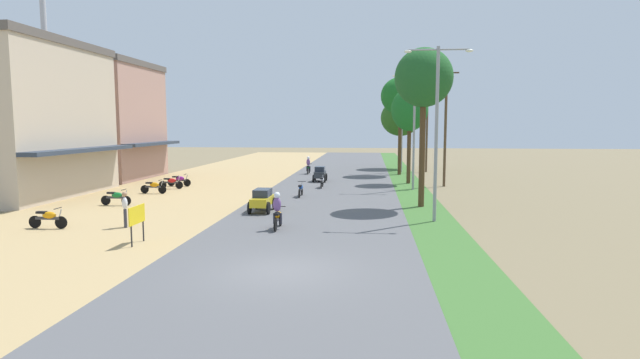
# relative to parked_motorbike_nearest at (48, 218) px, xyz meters

# --- Properties ---
(ground_plane) EXTENTS (180.00, 180.00, 0.00)m
(ground_plane) POSITION_rel_parked_motorbike_nearest_xyz_m (11.56, -5.51, -0.55)
(ground_plane) COLOR #7A6B4C
(road_strip) EXTENTS (9.00, 140.00, 0.08)m
(road_strip) POSITION_rel_parked_motorbike_nearest_xyz_m (11.56, -5.51, -0.51)
(road_strip) COLOR #565659
(road_strip) RESTS_ON ground
(median_strip) EXTENTS (2.40, 140.00, 0.06)m
(median_strip) POSITION_rel_parked_motorbike_nearest_xyz_m (17.26, -5.51, -0.52)
(median_strip) COLOR #3D6B2D
(median_strip) RESTS_ON ground
(shophouse_near) EXTENTS (8.99, 11.08, 10.10)m
(shophouse_near) POSITION_rel_parked_motorbike_nearest_xyz_m (-8.42, 9.75, 4.50)
(shophouse_near) COLOR #C6B299
(shophouse_near) RESTS_ON ground
(shophouse_mid) EXTENTS (8.11, 9.29, 10.10)m
(shophouse_mid) POSITION_rel_parked_motorbike_nearest_xyz_m (-8.42, 21.09, 4.50)
(shophouse_mid) COLOR tan
(shophouse_mid) RESTS_ON ground
(parked_motorbike_nearest) EXTENTS (1.80, 0.54, 0.94)m
(parked_motorbike_nearest) POSITION_rel_parked_motorbike_nearest_xyz_m (0.00, 0.00, 0.00)
(parked_motorbike_nearest) COLOR black
(parked_motorbike_nearest) RESTS_ON dirt_shoulder
(parked_motorbike_second) EXTENTS (1.80, 0.54, 0.94)m
(parked_motorbike_second) POSITION_rel_parked_motorbike_nearest_xyz_m (-0.25, 6.53, 0.00)
(parked_motorbike_second) COLOR black
(parked_motorbike_second) RESTS_ON dirt_shoulder
(parked_motorbike_third) EXTENTS (1.80, 0.54, 0.94)m
(parked_motorbike_third) POSITION_rel_parked_motorbike_nearest_xyz_m (-0.27, 11.62, 0.00)
(parked_motorbike_third) COLOR black
(parked_motorbike_third) RESTS_ON dirt_shoulder
(parked_motorbike_fourth) EXTENTS (1.80, 0.54, 0.94)m
(parked_motorbike_fourth) POSITION_rel_parked_motorbike_nearest_xyz_m (-0.11, 14.24, 0.00)
(parked_motorbike_fourth) COLOR black
(parked_motorbike_fourth) RESTS_ON dirt_shoulder
(parked_motorbike_fifth) EXTENTS (1.80, 0.54, 0.94)m
(parked_motorbike_fifth) POSITION_rel_parked_motorbike_nearest_xyz_m (-0.07, 15.73, 0.00)
(parked_motorbike_fifth) COLOR black
(parked_motorbike_fifth) RESTS_ON dirt_shoulder
(street_signboard) EXTENTS (0.06, 1.30, 1.50)m
(street_signboard) POSITION_rel_parked_motorbike_nearest_xyz_m (5.32, -2.45, 0.55)
(street_signboard) COLOR #262628
(street_signboard) RESTS_ON dirt_shoulder
(pedestrian_on_shoulder) EXTENTS (0.37, 0.43, 1.62)m
(pedestrian_on_shoulder) POSITION_rel_parked_motorbike_nearest_xyz_m (3.30, 0.57, 0.41)
(pedestrian_on_shoulder) COLOR #33333D
(pedestrian_on_shoulder) RESTS_ON dirt_shoulder
(median_tree_nearest) EXTENTS (3.21, 3.21, 8.86)m
(median_tree_nearest) POSITION_rel_parked_motorbike_nearest_xyz_m (17.18, 7.86, 6.65)
(median_tree_nearest) COLOR #4C351E
(median_tree_nearest) RESTS_ON median_strip
(median_tree_second) EXTENTS (2.87, 2.87, 7.53)m
(median_tree_second) POSITION_rel_parked_motorbike_nearest_xyz_m (17.33, 19.43, 5.29)
(median_tree_second) COLOR #4C351E
(median_tree_second) RESTS_ON median_strip
(median_tree_third) EXTENTS (3.63, 3.63, 9.04)m
(median_tree_third) POSITION_rel_parked_motorbike_nearest_xyz_m (17.03, 26.61, 6.75)
(median_tree_third) COLOR #4C351E
(median_tree_third) RESTS_ON median_strip
(median_tree_fourth) EXTENTS (4.19, 4.19, 7.32)m
(median_tree_fourth) POSITION_rel_parked_motorbike_nearest_xyz_m (17.48, 33.37, 4.89)
(median_tree_fourth) COLOR #4C351E
(median_tree_fourth) RESTS_ON median_strip
(streetlamp_near) EXTENTS (3.16, 0.20, 8.23)m
(streetlamp_near) POSITION_rel_parked_motorbike_nearest_xyz_m (17.36, 3.42, 4.22)
(streetlamp_near) COLOR gray
(streetlamp_near) RESTS_ON median_strip
(streetlamp_mid) EXTENTS (3.16, 0.20, 8.29)m
(streetlamp_mid) POSITION_rel_parked_motorbike_nearest_xyz_m (17.36, 15.50, 4.25)
(streetlamp_mid) COLOR gray
(streetlamp_mid) RESTS_ON median_strip
(streetlamp_far) EXTENTS (3.16, 0.20, 8.13)m
(streetlamp_far) POSITION_rel_parked_motorbike_nearest_xyz_m (17.36, 29.22, 4.17)
(streetlamp_far) COLOR gray
(streetlamp_far) RESTS_ON median_strip
(utility_pole_near) EXTENTS (1.80, 0.20, 9.38)m
(utility_pole_near) POSITION_rel_parked_motorbike_nearest_xyz_m (19.89, 30.17, 4.33)
(utility_pole_near) COLOR brown
(utility_pole_near) RESTS_ON ground
(utility_pole_far) EXTENTS (1.80, 0.20, 9.06)m
(utility_pole_far) POSITION_rel_parked_motorbike_nearest_xyz_m (19.93, 18.13, 4.17)
(utility_pole_far) COLOR brown
(utility_pole_far) RESTS_ON ground
(car_sedan_yellow) EXTENTS (1.10, 2.26, 1.19)m
(car_sedan_yellow) POSITION_rel_parked_motorbike_nearest_xyz_m (8.58, 5.24, 0.19)
(car_sedan_yellow) COLOR gold
(car_sedan_yellow) RESTS_ON road_strip
(car_hatchback_charcoal) EXTENTS (1.04, 2.00, 1.23)m
(car_hatchback_charcoal) POSITION_rel_parked_motorbike_nearest_xyz_m (10.21, 19.95, 0.19)
(car_hatchback_charcoal) COLOR #282D33
(car_hatchback_charcoal) RESTS_ON road_strip
(motorbike_foreground_rider) EXTENTS (0.54, 1.80, 1.66)m
(motorbike_foreground_rider) POSITION_rel_parked_motorbike_nearest_xyz_m (10.23, 0.80, 0.30)
(motorbike_foreground_rider) COLOR black
(motorbike_foreground_rider) RESTS_ON road_strip
(motorbike_ahead_second) EXTENTS (0.54, 1.80, 0.94)m
(motorbike_ahead_second) POSITION_rel_parked_motorbike_nearest_xyz_m (9.84, 11.10, 0.02)
(motorbike_ahead_second) COLOR black
(motorbike_ahead_second) RESTS_ON road_strip
(motorbike_ahead_third) EXTENTS (0.54, 1.80, 0.94)m
(motorbike_ahead_third) POSITION_rel_parked_motorbike_nearest_xyz_m (10.77, 15.88, 0.02)
(motorbike_ahead_third) COLOR black
(motorbike_ahead_third) RESTS_ON road_strip
(motorbike_ahead_fourth) EXTENTS (0.54, 1.80, 1.66)m
(motorbike_ahead_fourth) POSITION_rel_parked_motorbike_nearest_xyz_m (8.48, 26.27, 0.30)
(motorbike_ahead_fourth) COLOR black
(motorbike_ahead_fourth) RESTS_ON road_strip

